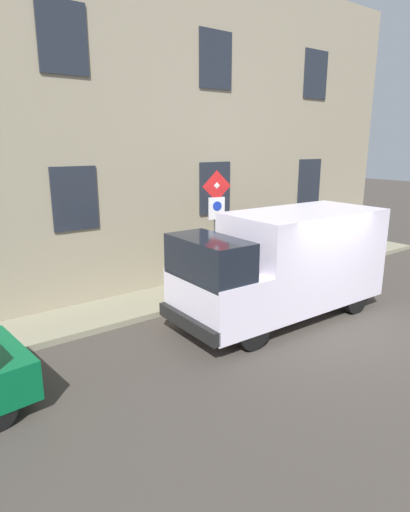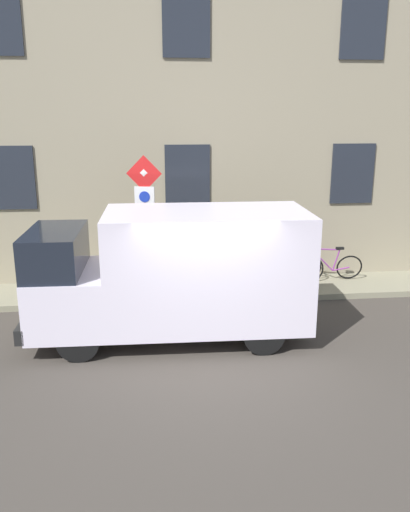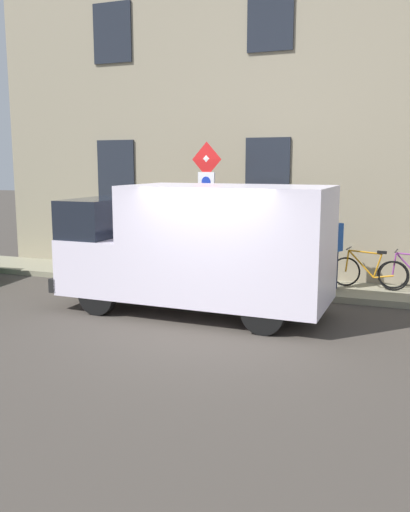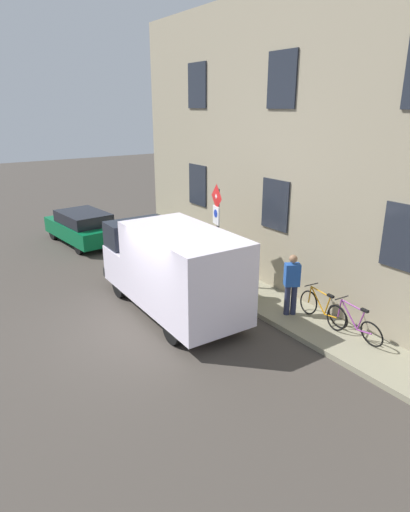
% 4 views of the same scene
% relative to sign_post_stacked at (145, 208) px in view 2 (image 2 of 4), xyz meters
% --- Properties ---
extents(ground_plane, '(80.00, 80.00, 0.00)m').
position_rel_sign_post_stacked_xyz_m(ground_plane, '(-2.97, -1.04, -2.25)').
color(ground_plane, '#423C36').
extents(sidewalk_slab, '(1.63, 17.23, 0.14)m').
position_rel_sign_post_stacked_xyz_m(sidewalk_slab, '(0.60, -1.04, -2.18)').
color(sidewalk_slab, gray).
rests_on(sidewalk_slab, ground_plane).
extents(building_facade, '(0.75, 15.23, 8.66)m').
position_rel_sign_post_stacked_xyz_m(building_facade, '(1.76, -1.04, 2.09)').
color(building_facade, '#9D9177').
rests_on(building_facade, ground_plane).
extents(sign_post_stacked, '(0.20, 0.55, 3.12)m').
position_rel_sign_post_stacked_xyz_m(sign_post_stacked, '(0.00, 0.00, 0.00)').
color(sign_post_stacked, '#474C47').
rests_on(sign_post_stacked, sidewalk_slab).
extents(delivery_van, '(2.11, 5.37, 2.50)m').
position_rel_sign_post_stacked_xyz_m(delivery_van, '(-1.92, -0.55, -0.91)').
color(delivery_van, white).
rests_on(delivery_van, ground_plane).
extents(bicycle_purple, '(0.46, 1.72, 0.89)m').
position_rel_sign_post_stacked_xyz_m(bicycle_purple, '(0.86, -4.58, -1.74)').
color(bicycle_purple, black).
rests_on(bicycle_purple, sidewalk_slab).
extents(bicycle_orange, '(0.46, 1.71, 0.89)m').
position_rel_sign_post_stacked_xyz_m(bicycle_orange, '(0.86, -3.56, -1.74)').
color(bicycle_orange, black).
rests_on(bicycle_orange, sidewalk_slab).
extents(pedestrian, '(0.48, 0.43, 1.72)m').
position_rel_sign_post_stacked_xyz_m(pedestrian, '(0.47, -2.79, -1.18)').
color(pedestrian, '#262B47').
rests_on(pedestrian, sidewalk_slab).
extents(litter_bin, '(0.44, 0.44, 0.90)m').
position_rel_sign_post_stacked_xyz_m(litter_bin, '(0.14, -1.30, -1.66)').
color(litter_bin, '#2D5133').
rests_on(litter_bin, sidewalk_slab).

